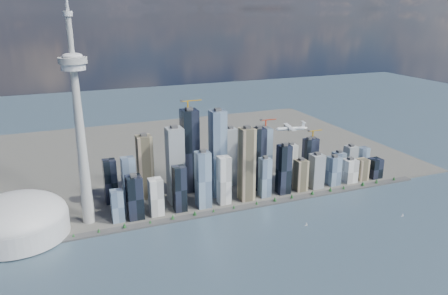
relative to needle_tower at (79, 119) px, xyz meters
name	(u,v)px	position (x,y,z in m)	size (l,w,h in m)	color
ground	(276,268)	(300.00, -310.00, -235.84)	(4000.00, 4000.00, 0.00)	#2C444E
seawall	(225,211)	(300.00, -60.00, -233.84)	(1100.00, 22.00, 4.00)	#383838
land	(173,154)	(300.00, 390.00, -234.34)	(1400.00, 900.00, 3.00)	#4C4C47
shoreline_trees	(225,208)	(300.00, -60.00, -227.06)	(960.53, 7.20, 8.80)	#3F2D1E
skyscraper_cluster	(234,167)	(359.62, 26.82, -162.15)	(736.00, 142.00, 238.82)	black
needle_tower	(79,119)	(0.00, 0.00, 0.00)	(56.00, 56.00, 550.50)	#AAAAA4
dome_stadium	(17,219)	(-140.00, -10.00, -196.40)	(200.00, 200.00, 86.00)	silver
airplane	(291,128)	(450.15, -87.94, -42.25)	(75.81, 67.45, 18.59)	white
sailboat_west	(306,225)	(438.25, -190.70, -233.07)	(6.22, 3.00, 8.63)	silver
sailboat_east	(403,215)	(665.97, -234.08, -233.03)	(6.28, 3.27, 8.77)	silver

